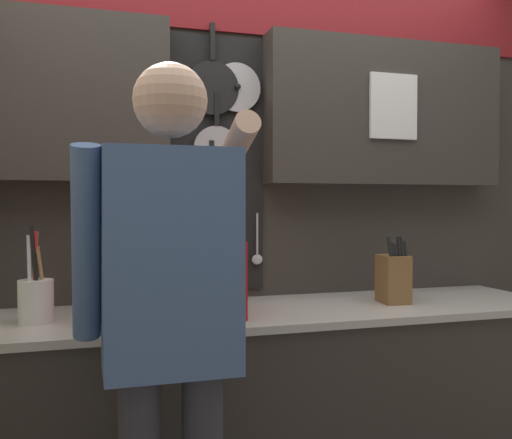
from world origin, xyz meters
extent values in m
cube|color=#38332D|center=(0.00, 0.00, 0.43)|extent=(2.37, 0.63, 0.86)
cube|color=beige|center=(0.00, 0.00, 0.88)|extent=(2.40, 0.66, 0.03)
cube|color=#38332D|center=(0.00, 0.33, 1.20)|extent=(2.97, 0.04, 2.41)
cube|color=maroon|center=(0.00, 0.30, 2.26)|extent=(2.93, 0.02, 0.30)
cube|color=#38332D|center=(-0.82, 0.23, 1.76)|extent=(0.72, 0.16, 0.69)
cube|color=#38332D|center=(0.59, 0.23, 1.76)|extent=(1.20, 0.16, 0.69)
cube|color=black|center=(-0.24, 0.31, 1.51)|extent=(0.45, 0.01, 1.15)
cylinder|color=black|center=(-0.26, 0.28, 1.85)|extent=(0.24, 0.02, 0.24)
cube|color=black|center=(-0.26, 0.27, 2.05)|extent=(0.02, 0.02, 0.17)
cylinder|color=#B7B7BC|center=(-0.24, 0.28, 1.57)|extent=(0.21, 0.02, 0.21)
cube|color=black|center=(-0.24, 0.27, 1.75)|extent=(0.02, 0.02, 0.15)
cylinder|color=#B7B7BC|center=(-0.26, 0.28, 1.30)|extent=(0.28, 0.02, 0.28)
cube|color=black|center=(-0.26, 0.27, 1.52)|extent=(0.02, 0.02, 0.17)
cylinder|color=black|center=(-0.25, 0.28, 1.02)|extent=(0.21, 0.02, 0.21)
cube|color=black|center=(-0.25, 0.27, 1.19)|extent=(0.02, 0.02, 0.13)
cylinder|color=silver|center=(-0.14, 0.28, 1.86)|extent=(0.22, 0.01, 0.22)
sphere|color=black|center=(-0.14, 0.26, 1.86)|extent=(0.03, 0.03, 0.03)
cylinder|color=silver|center=(-0.43, 0.28, 1.18)|extent=(0.01, 0.01, 0.21)
ellipsoid|color=silver|center=(-0.43, 0.28, 1.06)|extent=(0.05, 0.01, 0.04)
cylinder|color=red|center=(-0.35, 0.28, 1.17)|extent=(0.01, 0.01, 0.22)
ellipsoid|color=red|center=(-0.35, 0.28, 1.05)|extent=(0.05, 0.01, 0.04)
cylinder|color=silver|center=(-0.28, 0.28, 1.20)|extent=(0.01, 0.01, 0.18)
ellipsoid|color=silver|center=(-0.28, 0.28, 1.10)|extent=(0.04, 0.01, 0.04)
cylinder|color=silver|center=(-0.20, 0.28, 1.17)|extent=(0.01, 0.01, 0.23)
ellipsoid|color=silver|center=(-0.20, 0.28, 1.04)|extent=(0.05, 0.01, 0.04)
cylinder|color=silver|center=(-0.12, 0.28, 1.20)|extent=(0.01, 0.01, 0.17)
ellipsoid|color=silver|center=(-0.12, 0.28, 1.10)|extent=(0.05, 0.01, 0.04)
cylinder|color=silver|center=(-0.05, 0.28, 1.19)|extent=(0.01, 0.01, 0.20)
ellipsoid|color=silver|center=(-0.05, 0.28, 1.07)|extent=(0.05, 0.01, 0.05)
cube|color=white|center=(0.58, 0.14, 1.78)|extent=(0.24, 0.02, 0.30)
cube|color=red|center=(-0.47, -0.02, 1.04)|extent=(0.47, 0.39, 0.29)
cube|color=black|center=(-0.52, -0.22, 1.04)|extent=(0.26, 0.01, 0.18)
cube|color=#333338|center=(-0.30, -0.22, 1.04)|extent=(0.10, 0.01, 0.22)
cube|color=brown|center=(0.49, -0.02, 1.00)|extent=(0.13, 0.16, 0.21)
cylinder|color=black|center=(0.45, -0.06, 1.14)|extent=(0.02, 0.04, 0.08)
cylinder|color=black|center=(0.46, -0.06, 1.13)|extent=(0.02, 0.03, 0.06)
cylinder|color=black|center=(0.48, -0.06, 1.13)|extent=(0.02, 0.03, 0.05)
cylinder|color=black|center=(0.49, -0.06, 1.14)|extent=(0.02, 0.03, 0.08)
cylinder|color=black|center=(0.51, -0.06, 1.14)|extent=(0.02, 0.04, 0.08)
cylinder|color=black|center=(0.52, -0.06, 1.13)|extent=(0.02, 0.03, 0.06)
cylinder|color=white|center=(-0.98, -0.02, 0.97)|extent=(0.12, 0.12, 0.16)
cylinder|color=silver|center=(-0.98, 0.01, 1.09)|extent=(0.03, 0.03, 0.27)
cylinder|color=tan|center=(-0.96, -0.02, 1.06)|extent=(0.03, 0.05, 0.20)
cylinder|color=silver|center=(-1.00, -0.05, 1.09)|extent=(0.02, 0.04, 0.26)
cylinder|color=tan|center=(-0.98, -0.02, 1.07)|extent=(0.03, 0.03, 0.22)
cylinder|color=black|center=(-0.98, -0.04, 1.10)|extent=(0.04, 0.02, 0.29)
cylinder|color=red|center=(-0.98, -0.03, 1.09)|extent=(0.02, 0.04, 0.27)
cube|color=#4C6B9E|center=(-0.58, -0.61, 1.17)|extent=(0.38, 0.22, 0.64)
sphere|color=#DBAD8E|center=(-0.58, -0.61, 1.62)|extent=(0.21, 0.21, 0.21)
cylinder|color=#4C6B9E|center=(-0.81, -0.57, 1.21)|extent=(0.08, 0.24, 0.56)
cylinder|color=#DBAD8E|center=(-0.35, -0.35, 1.46)|extent=(0.08, 0.55, 0.29)
camera|label=1|loc=(-0.81, -2.23, 1.33)|focal=40.00mm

